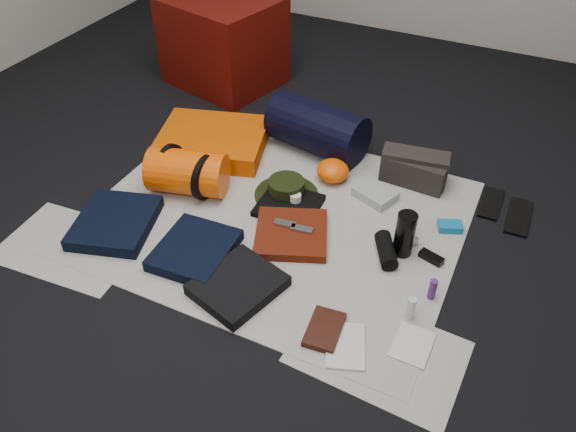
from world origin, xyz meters
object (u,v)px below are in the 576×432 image
at_px(sleeping_pad, 212,141).
at_px(red_cabinet, 223,41).
at_px(stuff_sack, 187,172).
at_px(navy_duffel, 317,128).
at_px(water_bottle, 405,234).
at_px(compact_camera, 407,238).
at_px(paperback_book, 324,329).

bearing_deg(sleeping_pad, red_cabinet, 115.30).
relative_size(sleeping_pad, stuff_sack, 1.50).
relative_size(red_cabinet, sleeping_pad, 1.16).
height_order(stuff_sack, navy_duffel, navy_duffel).
distance_m(navy_duffel, water_bottle, 0.84).
relative_size(red_cabinet, navy_duffel, 1.25).
bearing_deg(compact_camera, paperback_book, -71.76).
height_order(sleeping_pad, compact_camera, sleeping_pad).
height_order(sleeping_pad, water_bottle, water_bottle).
bearing_deg(sleeping_pad, navy_duffel, 25.14).
height_order(water_bottle, paperback_book, water_bottle).
xyz_separation_m(sleeping_pad, navy_duffel, (0.49, 0.23, 0.08)).
xyz_separation_m(red_cabinet, stuff_sack, (0.41, -1.05, -0.15)).
bearing_deg(paperback_book, sleeping_pad, 133.66).
xyz_separation_m(sleeping_pad, paperback_book, (0.98, -0.84, -0.04)).
bearing_deg(sleeping_pad, stuff_sack, -76.48).
height_order(navy_duffel, compact_camera, navy_duffel).
bearing_deg(compact_camera, sleeping_pad, -161.93).
bearing_deg(stuff_sack, paperback_book, -28.79).
bearing_deg(stuff_sack, compact_camera, 5.58).
height_order(red_cabinet, water_bottle, red_cabinet).
bearing_deg(navy_duffel, sleeping_pad, -145.05).
bearing_deg(compact_camera, water_bottle, -58.37).
bearing_deg(red_cabinet, paperback_book, -35.77).
relative_size(sleeping_pad, paperback_book, 2.94).
distance_m(sleeping_pad, navy_duffel, 0.55).
relative_size(navy_duffel, water_bottle, 2.43).
bearing_deg(sleeping_pad, water_bottle, -16.12).
xyz_separation_m(red_cabinet, paperback_book, (1.31, -1.54, -0.24)).
bearing_deg(navy_duffel, stuff_sack, -115.23).
relative_size(stuff_sack, paperback_book, 1.96).
distance_m(red_cabinet, water_bottle, 1.78).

